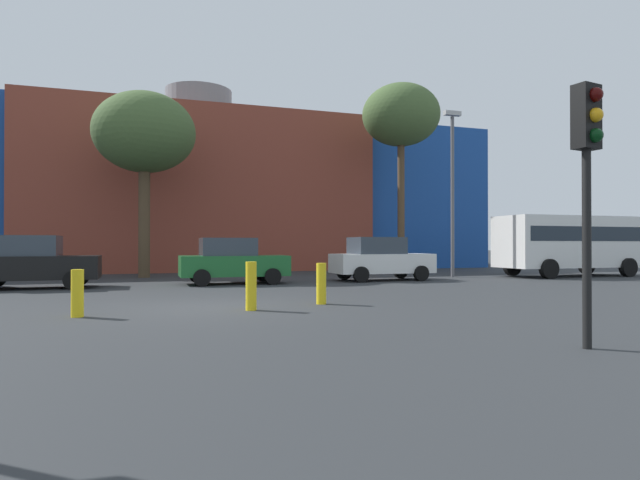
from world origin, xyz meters
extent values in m
plane|color=#2D3033|center=(0.00, 0.00, 0.00)|extent=(200.00, 200.00, 0.00)
cube|color=brown|center=(1.76, 20.52, 4.44)|extent=(18.58, 10.54, 8.89)
cube|color=#19479E|center=(15.15, 20.52, 4.38)|extent=(8.20, 9.49, 8.76)
cylinder|color=slate|center=(1.76, 20.52, 9.89)|extent=(4.00, 4.00, 2.00)
cube|color=black|center=(-4.82, 7.03, 0.69)|extent=(4.03, 1.73, 0.77)
cube|color=#333D47|center=(-5.06, 7.03, 1.41)|extent=(2.01, 1.53, 0.67)
cylinder|color=black|center=(-3.53, 7.91, 0.31)|extent=(0.61, 0.21, 0.61)
cylinder|color=black|center=(-3.53, 6.15, 0.31)|extent=(0.61, 0.21, 0.61)
cube|color=#1E662D|center=(1.77, 7.03, 0.67)|extent=(3.90, 1.67, 0.74)
cube|color=#333D47|center=(1.53, 7.03, 1.36)|extent=(1.95, 1.49, 0.65)
cylinder|color=black|center=(3.02, 7.89, 0.30)|extent=(0.59, 0.20, 0.59)
cylinder|color=black|center=(3.02, 6.17, 0.30)|extent=(0.59, 0.20, 0.59)
cylinder|color=black|center=(0.51, 7.89, 0.30)|extent=(0.59, 0.20, 0.59)
cylinder|color=black|center=(0.51, 6.17, 0.30)|extent=(0.59, 0.20, 0.59)
cube|color=white|center=(7.75, 7.03, 0.69)|extent=(4.02, 1.72, 0.77)
cube|color=#333D47|center=(7.51, 7.03, 1.41)|extent=(2.01, 1.53, 0.67)
cylinder|color=black|center=(9.04, 7.91, 0.31)|extent=(0.61, 0.21, 0.61)
cylinder|color=black|center=(9.04, 6.15, 0.31)|extent=(0.61, 0.21, 0.61)
cylinder|color=black|center=(6.46, 7.91, 0.31)|extent=(0.61, 0.21, 0.61)
cylinder|color=black|center=(6.46, 6.15, 0.31)|extent=(0.61, 0.21, 0.61)
cube|color=white|center=(17.07, 6.83, 1.57)|extent=(6.80, 2.30, 2.30)
cube|color=#1E2833|center=(17.07, 6.83, 1.92)|extent=(6.26, 2.32, 0.64)
cylinder|color=black|center=(19.27, 8.00, 0.42)|extent=(0.84, 0.28, 0.84)
cylinder|color=black|center=(19.27, 5.66, 0.42)|extent=(0.84, 0.28, 0.84)
cylinder|color=black|center=(14.87, 8.00, 0.42)|extent=(0.84, 0.28, 0.84)
cylinder|color=black|center=(14.87, 5.66, 0.42)|extent=(0.84, 0.28, 0.84)
cylinder|color=black|center=(4.47, -6.56, 1.39)|extent=(0.12, 0.12, 2.77)
cube|color=black|center=(4.47, -6.56, 3.22)|extent=(0.40, 0.30, 0.90)
sphere|color=#3C0605|center=(4.50, -6.70, 3.50)|extent=(0.20, 0.20, 0.20)
sphere|color=#F2A514|center=(4.50, -6.70, 3.22)|extent=(0.20, 0.20, 0.20)
sphere|color=black|center=(4.50, -6.70, 2.94)|extent=(0.20, 0.20, 0.20)
cylinder|color=brown|center=(-1.39, 11.99, 2.59)|extent=(0.49, 0.49, 5.17)
ellipsoid|color=#476033|center=(-1.39, 11.99, 6.39)|extent=(4.41, 4.41, 3.53)
cylinder|color=brown|center=(11.07, 11.79, 3.50)|extent=(0.36, 0.36, 7.00)
ellipsoid|color=#476033|center=(11.07, 11.79, 8.09)|extent=(3.97, 3.97, 3.17)
cylinder|color=yellow|center=(2.71, -0.22, 0.50)|extent=(0.24, 0.24, 1.00)
cylinder|color=yellow|center=(0.86, -0.87, 0.53)|extent=(0.24, 0.24, 1.07)
cylinder|color=yellow|center=(-2.63, -0.84, 0.47)|extent=(0.24, 0.24, 0.95)
cylinder|color=#59595E|center=(11.67, 8.01, 3.58)|extent=(0.16, 0.16, 7.17)
cube|color=#B2B2B2|center=(11.67, 8.01, 7.32)|extent=(0.80, 0.24, 0.20)
camera|label=1|loc=(-1.36, -12.29, 1.45)|focal=29.46mm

